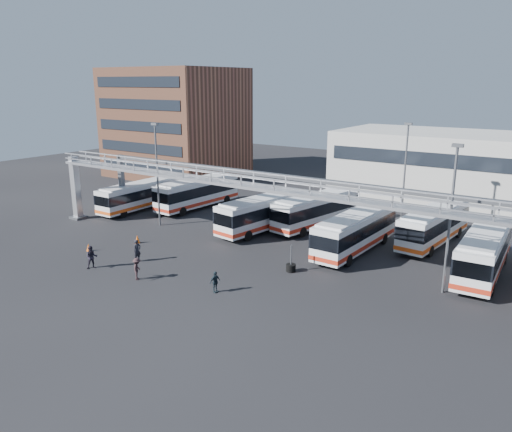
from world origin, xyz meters
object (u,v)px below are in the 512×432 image
Objects in this scene: bus_3 at (264,212)px; pedestrian_a at (137,251)px; bus_1 at (198,192)px; light_pole_mid at (451,212)px; pedestrian_b at (92,257)px; bus_4 at (317,209)px; cone_left at (89,247)px; tire_stack at (291,267)px; cone_right at (137,239)px; pedestrian_c at (137,269)px; light_pole_back at (405,169)px; bus_6 at (434,224)px; light_pole_left at (157,169)px; pedestrian_d at (215,282)px; bus_5 at (356,231)px; bus_7 at (484,251)px; bus_0 at (139,195)px.

bus_3 is 13.52m from pedestrian_a.
light_pole_mid is at bearing -12.51° from bus_1.
bus_1 is 6.26× the size of pedestrian_b.
bus_4 is 21.61m from cone_left.
bus_1 reaches higher than tire_stack.
bus_1 is at bearing -166.31° from bus_4.
cone_right is at bearing 53.13° from pedestrian_b.
pedestrian_b is 1.10× the size of pedestrian_c.
bus_6 is at bearing -46.09° from light_pole_back.
light_pole_left is 5.63× the size of pedestrian_b.
pedestrian_a is 1.20× the size of pedestrian_d.
light_pole_mid is at bearing -65.53° from bus_6.
pedestrian_d is (-4.48, -13.30, -1.10)m from bus_5.
cone_right is (1.80, 3.88, 0.04)m from cone_left.
pedestrian_b is 10.90m from pedestrian_d.
pedestrian_c is 8.79m from cone_right.
bus_4 is 20.00m from pedestrian_c.
bus_4 reaches higher than pedestrian_b.
bus_3 is 1.03× the size of bus_6.
pedestrian_c reaches higher than pedestrian_d.
light_pole_mid is 12.16m from tire_stack.
bus_7 is (31.03, -3.60, 0.00)m from bus_1.
bus_5 is at bearing -92.53° from light_pole_back.
pedestrian_c is (-15.50, -20.63, -0.99)m from bus_6.
pedestrian_d is at bearing -19.75° from cone_right.
pedestrian_b reaches higher than cone_left.
bus_6 reaches higher than pedestrian_d.
bus_6 is 25.82m from pedestrian_c.
bus_6 is 29.11m from pedestrian_b.
bus_7 is 15.51× the size of cone_right.
pedestrian_a reaches higher than pedestrian_c.
light_pole_mid is 6.47m from bus_7.
bus_5 is at bearing 151.95° from light_pole_mid.
pedestrian_a is (-13.49, -12.07, -0.95)m from bus_5.
pedestrian_a is at bearing -135.82° from bus_5.
bus_4 is at bearing 14.19° from bus_0.
light_pole_left is 13.98× the size of cone_right.
pedestrian_b is (10.65, -14.76, -0.83)m from bus_0.
bus_5 is 7.66m from bus_6.
bus_5 is at bearing -26.57° from bus_4.
bus_1 reaches higher than bus_3.
bus_6 is 6.08× the size of pedestrian_b.
bus_4 reaches higher than bus_6.
bus_7 reaches higher than pedestrian_b.
bus_0 is at bearing -157.57° from light_pole_back.
cone_left is (-3.66, 2.48, -0.58)m from pedestrian_b.
cone_right is at bearing -163.66° from bus_7.
pedestrian_c is (10.40, -18.78, -1.06)m from bus_1.
bus_3 is 5.32× the size of tire_stack.
bus_0 reaches higher than pedestrian_b.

